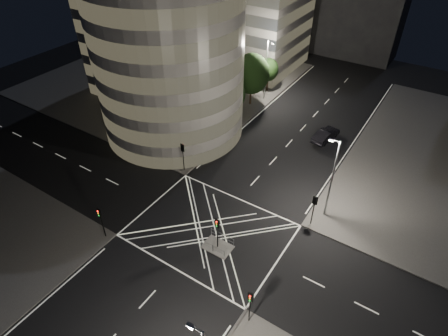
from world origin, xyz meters
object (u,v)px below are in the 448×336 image
Objects in this scene: traffic_signal_nl at (101,218)px; street_lamp_left_far at (266,68)px; street_lamp_left_near at (202,115)px; street_lamp_right_far at (332,177)px; traffic_signal_fr at (314,205)px; traffic_signal_fl at (183,152)px; central_island at (218,247)px; traffic_signal_nr at (250,302)px; traffic_signal_island at (217,228)px; sedan at (326,135)px.

traffic_signal_nl is 36.90m from street_lamp_left_far.
street_lamp_right_far is (18.87, -3.00, 0.00)m from street_lamp_left_near.
street_lamp_left_near and street_lamp_right_far have the same top height.
traffic_signal_nl is 22.24m from traffic_signal_fr.
traffic_signal_fl is 1.00× the size of traffic_signal_fr.
central_island is 11.10m from traffic_signal_fr.
traffic_signal_nl is at bearing -139.09° from street_lamp_right_far.
traffic_signal_nr is at bearing -63.64° from street_lamp_left_far.
central_island is at bearing 142.07° from traffic_signal_nr.
traffic_signal_nl is 12.03m from traffic_signal_island.
street_lamp_right_far reaches higher than traffic_signal_fl.
street_lamp_left_near is at bearing 134.13° from traffic_signal_nr.
traffic_signal_island is 0.40× the size of street_lamp_left_near.
traffic_signal_fl is 13.60m from traffic_signal_nl.
street_lamp_left_near is 1.00× the size of street_lamp_left_far.
traffic_signal_island is at bearing 26.14° from traffic_signal_nl.
traffic_signal_nl is at bearing 180.00° from traffic_signal_nr.
traffic_signal_fr is at bearing 115.80° from sedan.
street_lamp_left_far reaches higher than traffic_signal_fr.
traffic_signal_nr is 0.77× the size of sedan.
traffic_signal_fr and traffic_signal_island have the same top height.
central_island is at bearing 0.00° from traffic_signal_island.
traffic_signal_fr is 1.00× the size of traffic_signal_island.
central_island is 0.30× the size of street_lamp_right_far.
traffic_signal_fr reaches higher than sedan.
street_lamp_left_far is (-0.64, 36.80, 2.63)m from traffic_signal_nl.
traffic_signal_fr is at bearing -15.92° from street_lamp_left_near.
street_lamp_right_far is 16.37m from sedan.
traffic_signal_fl reaches higher than sedan.
street_lamp_right_far is at bearing 87.70° from traffic_signal_nr.
traffic_signal_nl is at bearing -153.86° from central_island.
street_lamp_left_far reaches higher than sedan.
traffic_signal_island reaches higher than sedan.
sedan is (-4.81, 16.91, -2.06)m from traffic_signal_fr.
traffic_signal_island is 25.37m from sedan.
traffic_signal_nr is 16.03m from street_lamp_right_far.
traffic_signal_island is (-6.80, -8.30, 0.00)m from traffic_signal_fr.
street_lamp_left_near is 18.00m from street_lamp_left_far.
traffic_signal_fl and traffic_signal_island have the same top height.
street_lamp_left_far reaches higher than traffic_signal_island.
traffic_signal_fl is 0.40× the size of street_lamp_left_near.
street_lamp_left_near is (-18.24, 18.80, 2.63)m from traffic_signal_nr.
street_lamp_left_far is (-11.44, 31.50, 5.47)m from central_island.
street_lamp_left_far is (-18.24, 36.80, 2.63)m from traffic_signal_nr.
traffic_signal_fl is 1.00× the size of traffic_signal_nr.
traffic_signal_nl is at bearing 77.18° from sedan.
traffic_signal_fl is 1.00× the size of traffic_signal_nl.
traffic_signal_fl is at bearing -173.12° from street_lamp_right_far.
traffic_signal_fr is at bearing 50.67° from traffic_signal_island.
traffic_signal_nr is at bearing -37.93° from traffic_signal_island.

